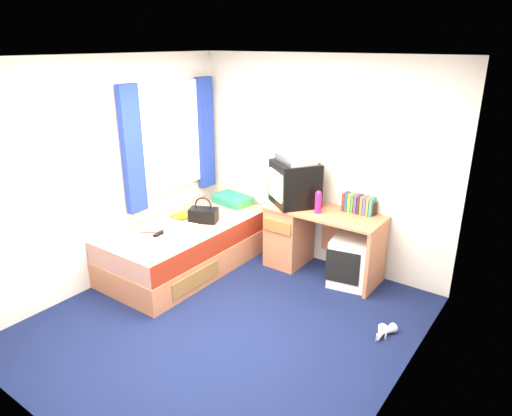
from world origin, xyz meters
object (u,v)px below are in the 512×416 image
Objects in this scene: picture_frame at (373,210)px; white_heels at (383,333)px; water_bottle at (150,229)px; pillow at (232,200)px; bed at (188,245)px; colour_swatch_fan at (163,240)px; storage_cube at (351,261)px; handbag at (204,214)px; towel at (181,230)px; magazine at (184,215)px; vcr at (296,158)px; remote_control at (159,234)px; desk at (303,234)px; crt_tv at (295,183)px; aerosol_can at (314,200)px; pink_water_bottle at (318,203)px.

white_heels is at bearing -42.51° from picture_frame.
pillow is at bearing 83.38° from water_bottle.
colour_swatch_fan is at bearing -74.56° from bed.
bed is 3.77× the size of storage_cube.
white_heels is at bearing -28.14° from handbag.
towel is 0.95× the size of white_heels.
bed is 2.14m from picture_frame.
handbag is 1.30× the size of magazine.
vcr is 2.05× the size of colour_swatch_fan.
picture_frame is (1.84, 0.12, 0.23)m from pillow.
remote_control is (-0.18, -0.15, -0.04)m from towel.
desk reaches higher than pillow.
picture_frame reaches higher than bed.
colour_swatch_fan is (-1.70, -1.45, -0.27)m from picture_frame.
storage_cube is at bearing 28.07° from vcr.
remote_control is at bearing -92.84° from bed.
white_heels is at bearing -18.97° from pillow.
towel reaches higher than storage_cube.
crt_tv is at bearing 43.41° from remote_control.
pillow is 1.04m from crt_tv.
storage_cube is 2.23m from water_bottle.
magazine is 0.73m from colour_swatch_fan.
bed is at bearing 123.12° from towel.
vcr reaches higher than storage_cube.
aerosol_can is 1.57m from magazine.
colour_swatch_fan is (-0.03, -0.24, -0.04)m from towel.
picture_frame is 2.42m from water_bottle.
storage_cube is 1.17× the size of vcr.
remote_control is (0.13, 0.01, -0.03)m from water_bottle.
handbag is 0.59m from remote_control.
handbag is at bearing 0.94° from magazine.
aerosol_can is 1.64m from white_heels.
remote_control is at bearing -92.55° from crt_tv.
water_bottle is (-0.15, -0.41, 0.31)m from bed.
towel is 0.24m from remote_control.
towel is at bearing -127.34° from picture_frame.
pillow is at bearing 74.01° from magazine.
desk reaches higher than white_heels.
aerosol_can is 1.84m from water_bottle.
pillow is at bearing -149.84° from vcr.
pillow is 0.71m from magazine.
picture_frame is at bearing 28.66° from remote_control.
bed is 8.97× the size of pink_water_bottle.
pink_water_bottle is 0.78× the size of towel.
bed is 0.53m from water_bottle.
storage_cube is at bearing -3.50° from pillow.
white_heels is (2.26, 0.52, -0.51)m from colour_swatch_fan.
handbag is at bearing -109.95° from vcr.
remote_control is at bearing -128.09° from handbag.
picture_frame reaches higher than pillow.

